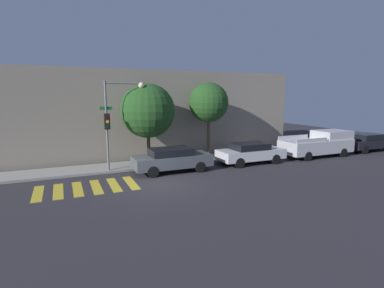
{
  "coord_description": "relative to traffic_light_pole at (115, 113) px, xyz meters",
  "views": [
    {
      "loc": [
        -4.4,
        -14.33,
        4.51
      ],
      "look_at": [
        2.8,
        2.1,
        1.6
      ],
      "focal_mm": 28.0,
      "sensor_mm": 36.0,
      "label": 1
    }
  ],
  "objects": [
    {
      "name": "ground_plane",
      "position": [
        1.49,
        -3.37,
        -3.5
      ],
      "size": [
        60.0,
        60.0,
        0.0
      ],
      "primitive_type": "plane",
      "color": "#2D2B30"
    },
    {
      "name": "sidewalk",
      "position": [
        1.49,
        0.97,
        -3.43
      ],
      "size": [
        26.0,
        2.28,
        0.14
      ],
      "primitive_type": "cube",
      "color": "gray",
      "rests_on": "ground"
    },
    {
      "name": "building_row",
      "position": [
        1.49,
        5.51,
        -0.36
      ],
      "size": [
        26.0,
        6.0,
        6.28
      ],
      "primitive_type": "cube",
      "color": "gray",
      "rests_on": "ground"
    },
    {
      "name": "crosswalk",
      "position": [
        -1.95,
        -2.57,
        -3.5
      ],
      "size": [
        4.8,
        2.6,
        0.0
      ],
      "color": "gold",
      "rests_on": "ground"
    },
    {
      "name": "traffic_light_pole",
      "position": [
        0.0,
        0.0,
        0.0
      ],
      "size": [
        2.63,
        0.56,
        5.36
      ],
      "color": "slate",
      "rests_on": "ground"
    },
    {
      "name": "sedan_near_corner",
      "position": [
        2.99,
        -1.27,
        -2.73
      ],
      "size": [
        4.65,
        1.8,
        1.44
      ],
      "color": "#4C5156",
      "rests_on": "ground"
    },
    {
      "name": "sedan_middle",
      "position": [
        8.58,
        -1.27,
        -2.76
      ],
      "size": [
        4.53,
        1.85,
        1.38
      ],
      "color": "silver",
      "rests_on": "ground"
    },
    {
      "name": "pickup_truck",
      "position": [
        14.7,
        -1.27,
        -2.55
      ],
      "size": [
        5.56,
        2.13,
        1.88
      ],
      "color": "#BCBCC1",
      "rests_on": "ground"
    },
    {
      "name": "sedan_far_end",
      "position": [
        19.94,
        -1.27,
        -2.75
      ],
      "size": [
        4.22,
        1.86,
        1.43
      ],
      "color": "black",
      "rests_on": "ground"
    },
    {
      "name": "tree_near_corner",
      "position": [
        2.16,
        0.83,
        0.05
      ],
      "size": [
        3.44,
        3.44,
        5.28
      ],
      "color": "#4C3823",
      "rests_on": "ground"
    },
    {
      "name": "tree_midblock",
      "position": [
        6.46,
        0.83,
        0.52
      ],
      "size": [
        2.73,
        2.73,
        5.4
      ],
      "color": "brown",
      "rests_on": "ground"
    }
  ]
}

